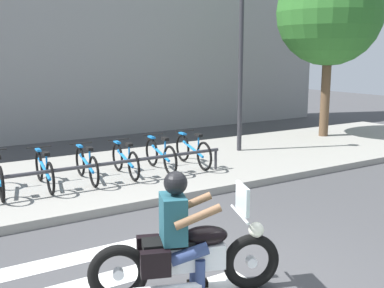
% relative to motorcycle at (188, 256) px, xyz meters
% --- Properties ---
extents(ground_plane, '(48.00, 48.00, 0.00)m').
position_rel_motorcycle_xyz_m(ground_plane, '(0.41, 0.03, -0.47)').
color(ground_plane, '#424244').
extents(sidewalk, '(24.00, 4.40, 0.15)m').
position_rel_motorcycle_xyz_m(sidewalk, '(0.41, 5.19, -0.39)').
color(sidewalk, gray).
rests_on(sidewalk, ground).
extents(crosswalk_stripe_3, '(2.80, 0.40, 0.01)m').
position_rel_motorcycle_xyz_m(crosswalk_stripe_3, '(-0.58, 0.83, -0.46)').
color(crosswalk_stripe_3, white).
rests_on(crosswalk_stripe_3, ground).
extents(crosswalk_stripe_4, '(2.80, 0.40, 0.01)m').
position_rel_motorcycle_xyz_m(crosswalk_stripe_4, '(-0.58, 1.63, -0.46)').
color(crosswalk_stripe_4, white).
rests_on(crosswalk_stripe_4, ground).
extents(motorcycle, '(2.09, 0.96, 1.26)m').
position_rel_motorcycle_xyz_m(motorcycle, '(0.00, 0.00, 0.00)').
color(motorcycle, black).
rests_on(motorcycle, ground).
extents(rider, '(0.74, 0.68, 1.45)m').
position_rel_motorcycle_xyz_m(rider, '(-0.07, 0.03, 0.37)').
color(rider, '#1E4C59').
rests_on(rider, ground).
extents(bicycle_3, '(0.48, 1.71, 0.75)m').
position_rel_motorcycle_xyz_m(bicycle_3, '(-0.31, 4.74, 0.03)').
color(bicycle_3, black).
rests_on(bicycle_3, sidewalk).
extents(bicycle_4, '(0.48, 1.61, 0.75)m').
position_rel_motorcycle_xyz_m(bicycle_4, '(0.53, 4.74, 0.02)').
color(bicycle_4, black).
rests_on(bicycle_4, sidewalk).
extents(bicycle_5, '(0.48, 1.59, 0.74)m').
position_rel_motorcycle_xyz_m(bicycle_5, '(1.37, 4.74, 0.02)').
color(bicycle_5, black).
rests_on(bicycle_5, sidewalk).
extents(bicycle_6, '(0.48, 1.62, 0.78)m').
position_rel_motorcycle_xyz_m(bicycle_6, '(2.22, 4.74, 0.04)').
color(bicycle_6, black).
rests_on(bicycle_6, sidewalk).
extents(bicycle_7, '(0.48, 1.70, 0.78)m').
position_rel_motorcycle_xyz_m(bicycle_7, '(3.06, 4.74, 0.04)').
color(bicycle_7, black).
rests_on(bicycle_7, sidewalk).
extents(bike_rack, '(6.50, 0.07, 0.49)m').
position_rel_motorcycle_xyz_m(bike_rack, '(0.11, 4.19, 0.11)').
color(bike_rack, '#333338').
rests_on(bike_rack, sidewalk).
extents(street_lamp, '(0.28, 0.28, 4.63)m').
position_rel_motorcycle_xyz_m(street_lamp, '(5.05, 5.59, 2.31)').
color(street_lamp, '#2D2D33').
rests_on(street_lamp, ground).
extents(tree_near_rack, '(3.18, 3.18, 5.50)m').
position_rel_motorcycle_xyz_m(tree_near_rack, '(8.70, 5.99, 3.43)').
color(tree_near_rack, brown).
rests_on(tree_near_rack, ground).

